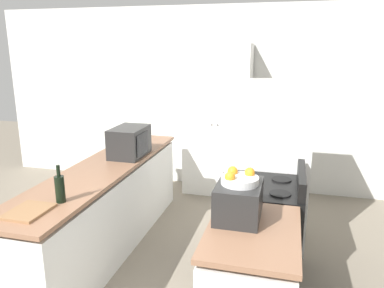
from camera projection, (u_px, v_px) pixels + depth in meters
name	position (u px, v px, depth m)	size (l,w,h in m)	color
wall_back	(221.00, 99.00, 5.39)	(7.00, 0.06, 2.60)	silver
counter_left	(105.00, 209.00, 3.82)	(0.60, 2.78, 0.89)	silver
pantry_cabinet	(217.00, 121.00, 5.20)	(0.90, 0.48, 2.08)	silver
stove	(263.00, 232.00, 3.31)	(0.66, 0.72, 1.05)	black
refrigerator	(274.00, 164.00, 3.89)	(0.73, 0.69, 1.71)	white
microwave	(130.00, 142.00, 4.02)	(0.33, 0.48, 0.32)	black
wine_bottle	(60.00, 188.00, 2.83)	(0.07, 0.07, 0.30)	black
toaster_oven	(238.00, 201.00, 2.57)	(0.31, 0.41, 0.25)	black
fruit_bowl	(239.00, 179.00, 2.53)	(0.26, 0.26, 0.10)	silver
cutting_board	(29.00, 211.00, 2.67)	(0.26, 0.32, 0.02)	#8E6642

